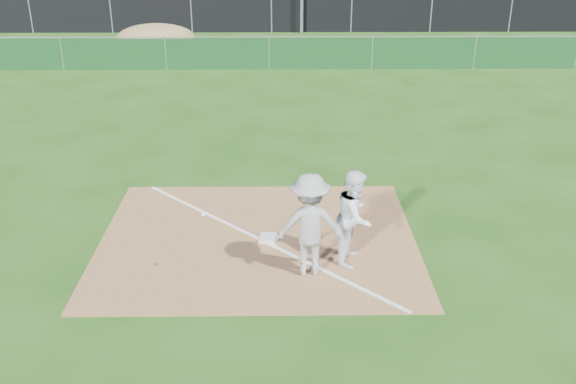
# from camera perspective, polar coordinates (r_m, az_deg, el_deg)

# --- Properties ---
(ground) EXTENTS (90.00, 90.00, 0.00)m
(ground) POSITION_cam_1_polar(r_m,az_deg,el_deg) (20.70, -1.89, 7.67)
(ground) COLOR #1C470F
(ground) RESTS_ON ground
(infield_dirt) EXTENTS (6.00, 5.00, 0.02)m
(infield_dirt) POSITION_cam_1_polar(r_m,az_deg,el_deg) (12.33, -2.67, -4.21)
(infield_dirt) COLOR olive
(infield_dirt) RESTS_ON ground
(foul_line) EXTENTS (5.01, 5.01, 0.01)m
(foul_line) POSITION_cam_1_polar(r_m,az_deg,el_deg) (12.32, -2.67, -4.15)
(foul_line) COLOR white
(foul_line) RESTS_ON infield_dirt
(green_fence) EXTENTS (44.00, 0.05, 1.20)m
(green_fence) POSITION_cam_1_polar(r_m,az_deg,el_deg) (25.40, -1.69, 12.17)
(green_fence) COLOR #0F3716
(green_fence) RESTS_ON ground
(dirt_mound) EXTENTS (3.38, 2.60, 1.17)m
(dirt_mound) POSITION_cam_1_polar(r_m,az_deg,el_deg) (29.34, -11.66, 13.29)
(dirt_mound) COLOR olive
(dirt_mound) RESTS_ON ground
(black_fence) EXTENTS (46.00, 0.04, 1.80)m
(black_fence) POSITION_cam_1_polar(r_m,az_deg,el_deg) (33.22, -1.48, 15.53)
(black_fence) COLOR black
(black_fence) RESTS_ON ground
(parking_lot) EXTENTS (46.00, 9.00, 0.01)m
(parking_lot) POSITION_cam_1_polar(r_m,az_deg,el_deg) (38.30, -1.37, 15.33)
(parking_lot) COLOR black
(parking_lot) RESTS_ON ground
(first_base) EXTENTS (0.39, 0.39, 0.07)m
(first_base) POSITION_cam_1_polar(r_m,az_deg,el_deg) (12.27, -1.72, -4.11)
(first_base) COLOR silver
(first_base) RESTS_ON infield_dirt
(play_at_first) EXTENTS (2.38, 0.81, 1.83)m
(play_at_first) POSITION_cam_1_polar(r_m,az_deg,el_deg) (10.82, 1.92, -2.95)
(play_at_first) COLOR #ADADAF
(play_at_first) RESTS_ON infield_dirt
(runner) EXTENTS (0.88, 1.00, 1.73)m
(runner) POSITION_cam_1_polar(r_m,az_deg,el_deg) (11.32, 5.97, -2.20)
(runner) COLOR white
(runner) RESTS_ON ground
(car_left) EXTENTS (4.26, 2.80, 1.35)m
(car_left) POSITION_cam_1_polar(r_m,az_deg,el_deg) (38.39, -9.72, 16.05)
(car_left) COLOR #ACAEB4
(car_left) RESTS_ON parking_lot
(car_mid) EXTENTS (4.73, 1.92, 1.53)m
(car_mid) POSITION_cam_1_polar(r_m,az_deg,el_deg) (38.15, 0.05, 16.47)
(car_mid) COLOR black
(car_mid) RESTS_ON parking_lot
(car_right) EXTENTS (4.39, 1.84, 1.27)m
(car_right) POSITION_cam_1_polar(r_m,az_deg,el_deg) (37.49, 5.45, 16.02)
(car_right) COLOR black
(car_right) RESTS_ON parking_lot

